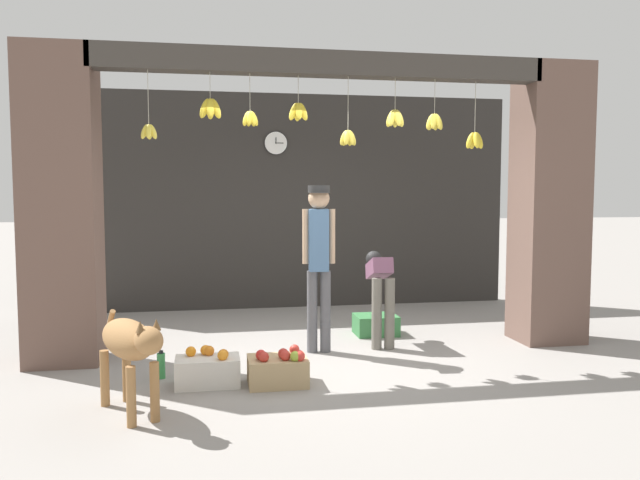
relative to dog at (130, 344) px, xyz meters
The scene contains 13 objects.
ground_plane 2.29m from the dog, 37.36° to the left, with size 60.00×60.00×0.00m, color gray.
shop_back_wall 4.69m from the dog, 67.33° to the left, with size 6.48×0.12×3.09m, color #2D2B28.
shop_pillar_left 2.09m from the dog, 116.56° to the left, with size 0.70×0.60×3.09m, color brown.
shop_pillar_right 4.76m from the dog, 20.73° to the left, with size 0.70×0.60×3.09m, color brown.
storefront_awning 3.30m from the dog, 39.57° to the left, with size 4.58×0.29×0.95m.
dog is the anchor object (origin of this frame).
shopkeeper 2.40m from the dog, 42.72° to the left, with size 0.34×0.29×1.76m.
worker_stooping 3.03m from the dog, 36.33° to the left, with size 0.28×0.77×1.00m.
fruit_crate_oranges 0.95m from the dog, 48.26° to the left, with size 0.56×0.33×0.33m.
fruit_crate_apples 1.37m from the dog, 24.87° to the left, with size 0.51×0.39×0.33m.
produce_box_green 3.42m from the dog, 41.87° to the left, with size 0.49×0.40×0.23m, color #387A42.
water_bottle 1.03m from the dog, 80.76° to the left, with size 0.07×0.07×0.26m.
wall_clock 4.79m from the dog, 69.56° to the left, with size 0.34×0.03×0.34m.
Camera 1 is at (-1.16, -6.14, 1.70)m, focal length 35.00 mm.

